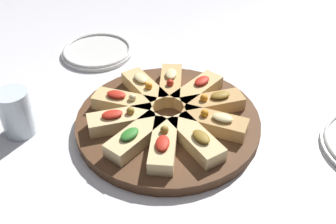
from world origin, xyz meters
TOP-DOWN VIEW (x-y plane):
  - ground_plane at (0.00, 0.00)m, footprint 3.00×3.00m
  - serving_board at (0.00, 0.00)m, footprint 0.38×0.38m
  - focaccia_slice_0 at (-0.02, -0.10)m, footprint 0.07×0.14m
  - focaccia_slice_1 at (0.04, -0.09)m, footprint 0.09×0.14m
  - focaccia_slice_2 at (0.08, -0.05)m, footprint 0.14×0.11m
  - focaccia_slice_3 at (0.10, 0.01)m, footprint 0.13×0.06m
  - focaccia_slice_4 at (0.07, 0.06)m, footprint 0.13×0.12m
  - focaccia_slice_5 at (0.02, 0.10)m, footprint 0.07×0.14m
  - focaccia_slice_6 at (-0.04, 0.09)m, footprint 0.09×0.14m
  - focaccia_slice_7 at (-0.08, 0.05)m, footprint 0.14×0.11m
  - focaccia_slice_8 at (-0.10, -0.01)m, footprint 0.13×0.06m
  - focaccia_slice_9 at (-0.07, -0.07)m, footprint 0.13×0.12m
  - plate_left at (-0.35, -0.03)m, footprint 0.19×0.19m
  - water_glass at (-0.13, -0.28)m, footprint 0.06×0.06m

SIDE VIEW (x-z plane):
  - ground_plane at x=0.00m, z-range 0.00..0.00m
  - plate_left at x=-0.35m, z-range 0.00..0.02m
  - serving_board at x=0.00m, z-range 0.00..0.02m
  - focaccia_slice_1 at x=0.04m, z-range 0.02..0.06m
  - focaccia_slice_3 at x=0.10m, z-range 0.02..0.06m
  - focaccia_slice_6 at x=-0.04m, z-range 0.02..0.06m
  - focaccia_slice_0 at x=-0.02m, z-range 0.02..0.06m
  - focaccia_slice_2 at x=0.08m, z-range 0.02..0.06m
  - focaccia_slice_4 at x=0.07m, z-range 0.02..0.06m
  - focaccia_slice_5 at x=0.02m, z-range 0.02..0.06m
  - focaccia_slice_7 at x=-0.08m, z-range 0.02..0.06m
  - focaccia_slice_8 at x=-0.10m, z-range 0.02..0.06m
  - focaccia_slice_9 at x=-0.07m, z-range 0.02..0.06m
  - water_glass at x=-0.13m, z-range 0.00..0.10m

